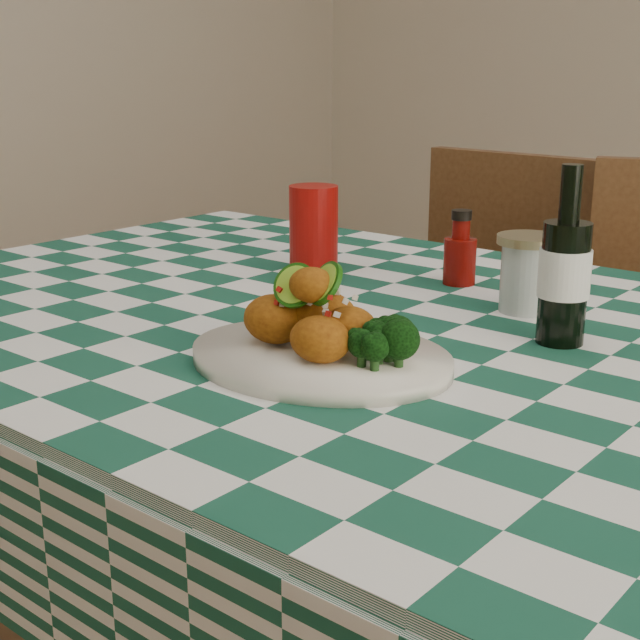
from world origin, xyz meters
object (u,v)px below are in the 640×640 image
Objects in this scene: ketchup_bottle at (460,247)px; fried_chicken_pile at (317,310)px; plate at (320,358)px; mason_jar at (527,274)px; beer_bottle at (566,256)px; dining_table at (369,574)px; wooden_chair_left at (454,369)px; red_tumbler at (314,228)px.

fried_chicken_pile is at bearing -80.20° from ketchup_bottle.
fried_chicken_pile is at bearing 180.00° from plate.
beer_bottle reaches higher than mason_jar.
plate is (0.06, -0.19, 0.40)m from dining_table.
mason_jar is at bearing 134.13° from beer_bottle.
ketchup_bottle is at bearing 100.40° from plate.
beer_bottle is 0.92m from wooden_chair_left.
mason_jar reaches higher than dining_table.
ketchup_bottle is at bearing 99.80° from fried_chicken_pile.
ketchup_bottle is at bearing 94.75° from dining_table.
beer_bottle is at bearing -35.50° from ketchup_bottle.
mason_jar is at bearing 52.69° from dining_table.
red_tumbler is at bearing -83.51° from wooden_chair_left.
plate is at bearing -124.20° from beer_bottle.
wooden_chair_left reaches higher than plate.
dining_table is 0.52m from ketchup_bottle.
red_tumbler is at bearing 130.98° from plate.
plate is 2.23× the size of red_tumbler.
mason_jar is at bearing 77.60° from fried_chicken_pile.
beer_bottle is at bearing 55.09° from fried_chicken_pile.
red_tumbler reaches higher than plate.
fried_chicken_pile is at bearing -64.96° from wooden_chair_left.
fried_chicken_pile is 1.02m from wooden_chair_left.
wooden_chair_left is at bearing 110.98° from fried_chicken_pile.
dining_table is 0.50m from fried_chicken_pile.
beer_bottle is at bearing -46.02° from wooden_chair_left.
ketchup_bottle is (-0.08, 0.44, 0.05)m from plate.
fried_chicken_pile is 0.16× the size of wooden_chair_left.
fried_chicken_pile is 0.49m from red_tumbler.
dining_table is at bearing -127.31° from mason_jar.
fried_chicken_pile is (0.06, -0.19, 0.46)m from dining_table.
plate is 2.10× the size of fried_chicken_pile.
red_tumbler is at bearing 167.61° from beer_bottle.
plate is 0.37m from mason_jar.
wooden_chair_left is (-0.28, 0.69, 0.07)m from dining_table.
plate reaches higher than dining_table.
fried_chicken_pile is 1.07× the size of red_tumbler.
plate is at bearing 0.00° from fried_chicken_pile.
fried_chicken_pile is 0.32m from beer_bottle.
plate is 1.43× the size of beer_bottle.
red_tumbler is 0.25m from ketchup_bottle.
red_tumbler is 0.15× the size of wooden_chair_left.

